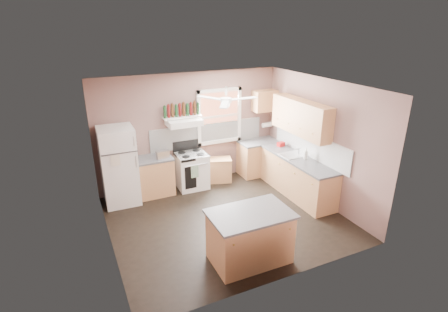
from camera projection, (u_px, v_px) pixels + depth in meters
name	position (u px, v px, depth m)	size (l,w,h in m)	color
floor	(226.00, 218.00, 7.16)	(4.50, 4.50, 0.00)	black
ceiling	(226.00, 86.00, 6.18)	(4.50, 4.50, 0.00)	white
wall_back	(190.00, 129.00, 8.38)	(4.50, 0.05, 2.70)	#75564E
wall_right	(321.00, 141.00, 7.57)	(0.05, 4.00, 2.70)	#75564E
wall_left	(102.00, 178.00, 5.77)	(0.05, 4.00, 2.70)	#75564E
backsplash_back	(208.00, 134.00, 8.59)	(2.90, 0.03, 0.55)	white
backsplash_right	(310.00, 145.00, 7.87)	(0.03, 2.60, 0.55)	white
window_view	(219.00, 116.00, 8.55)	(1.00, 0.02, 1.20)	brown
window_frame	(219.00, 116.00, 8.53)	(1.16, 0.07, 1.36)	white
refrigerator	(119.00, 166.00, 7.51)	(0.73, 0.71, 1.72)	white
base_cabinet_left	(153.00, 177.00, 8.02)	(0.90, 0.60, 0.86)	#B7774C
counter_left	(151.00, 159.00, 7.86)	(0.92, 0.62, 0.04)	#49494B
toaster	(163.00, 155.00, 7.80)	(0.28, 0.16, 0.18)	silver
stove	(192.00, 170.00, 8.37)	(0.70, 0.64, 0.86)	white
range_hood	(184.00, 122.00, 7.96)	(0.78, 0.50, 0.14)	white
bottle_shelf	(182.00, 117.00, 8.03)	(0.90, 0.26, 0.03)	white
cart	(219.00, 170.00, 8.74)	(0.58, 0.39, 0.58)	#B7774C
base_cabinet_corner	(258.00, 158.00, 9.13)	(1.00, 0.60, 0.86)	#B7774C
base_cabinet_right	(297.00, 177.00, 8.03)	(0.60, 2.20, 0.86)	#B7774C
counter_corner	(259.00, 142.00, 8.97)	(1.02, 0.62, 0.04)	#49494B
counter_right	(298.00, 159.00, 7.86)	(0.62, 2.22, 0.04)	#49494B
sink	(293.00, 155.00, 8.02)	(0.55, 0.45, 0.03)	silver
faucet	(299.00, 151.00, 8.06)	(0.03, 0.03, 0.14)	silver
upper_cabinet_right	(301.00, 117.00, 7.76)	(0.33, 1.80, 0.76)	#B7774C
upper_cabinet_corner	(265.00, 101.00, 8.79)	(0.60, 0.33, 0.52)	#B7774C
paper_towel	(267.00, 125.00, 9.09)	(0.12, 0.12, 0.26)	white
island	(250.00, 238.00, 5.78)	(1.26, 0.80, 0.86)	#B7774C
island_top	(250.00, 214.00, 5.62)	(1.33, 0.87, 0.04)	#49494B
ceiling_fan_hub	(226.00, 100.00, 6.27)	(0.20, 0.20, 0.08)	white
soap_bottle	(306.00, 154.00, 7.74)	(0.10, 0.10, 0.26)	silver
red_caddy	(281.00, 144.00, 8.58)	(0.18, 0.12, 0.10)	red
wine_bottles	(182.00, 110.00, 7.97)	(0.86, 0.06, 0.31)	#143819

